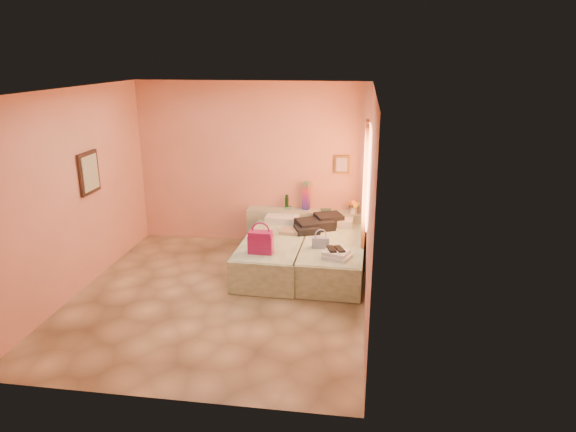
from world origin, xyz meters
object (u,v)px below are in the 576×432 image
(green_book, at_px, (326,210))
(magenta_handbag, at_px, (261,242))
(headboard_ledge, at_px, (306,228))
(towel_stack, at_px, (337,255))
(bed_left, at_px, (275,254))
(blue_handbag, at_px, (321,242))
(water_bottle, at_px, (287,202))
(bed_right, at_px, (333,257))
(flower_vase, at_px, (354,206))

(green_book, distance_m, magenta_handbag, 1.85)
(headboard_ledge, distance_m, towel_stack, 1.83)
(bed_left, distance_m, towel_stack, 1.23)
(green_book, bearing_deg, magenta_handbag, -125.11)
(bed_left, height_order, blue_handbag, blue_handbag)
(towel_stack, bearing_deg, water_bottle, 118.84)
(green_book, bearing_deg, towel_stack, -89.77)
(headboard_ledge, distance_m, green_book, 0.48)
(magenta_handbag, bearing_deg, green_book, 65.12)
(blue_handbag, bearing_deg, green_book, 85.99)
(bed_right, relative_size, water_bottle, 8.45)
(bed_left, distance_m, bed_right, 0.90)
(bed_left, bearing_deg, towel_stack, -31.52)
(flower_vase, xyz_separation_m, towel_stack, (-0.18, -1.64, -0.23))
(bed_left, height_order, magenta_handbag, magenta_handbag)
(water_bottle, bearing_deg, bed_left, -91.24)
(water_bottle, bearing_deg, green_book, -4.12)
(flower_vase, bearing_deg, bed_left, -140.01)
(headboard_ledge, height_order, green_book, green_book)
(bed_left, distance_m, magenta_handbag, 0.73)
(flower_vase, distance_m, towel_stack, 1.67)
(headboard_ledge, distance_m, magenta_handbag, 1.75)
(magenta_handbag, bearing_deg, towel_stack, -1.83)
(green_book, bearing_deg, flower_vase, -18.48)
(bed_left, bearing_deg, magenta_handbag, -97.53)
(headboard_ledge, xyz_separation_m, blue_handbag, (0.36, -1.33, 0.26))
(blue_handbag, bearing_deg, flower_vase, 65.58)
(headboard_ledge, height_order, bed_left, headboard_ledge)
(flower_vase, bearing_deg, magenta_handbag, -128.79)
(flower_vase, relative_size, towel_stack, 0.77)
(bed_left, bearing_deg, water_bottle, 90.39)
(bed_right, relative_size, green_book, 11.37)
(magenta_handbag, xyz_separation_m, blue_handbag, (0.83, 0.32, -0.08))
(water_bottle, distance_m, blue_handbag, 1.58)
(water_bottle, bearing_deg, magenta_handbag, -94.02)
(towel_stack, bearing_deg, headboard_ledge, 110.12)
(headboard_ledge, xyz_separation_m, flower_vase, (0.81, -0.06, 0.46))
(magenta_handbag, bearing_deg, bed_right, 31.94)
(headboard_ledge, xyz_separation_m, green_book, (0.33, 0.02, 0.34))
(flower_vase, bearing_deg, blue_handbag, -109.47)
(headboard_ledge, xyz_separation_m, towel_stack, (0.62, -1.70, 0.23))
(flower_vase, bearing_deg, water_bottle, 173.81)
(blue_handbag, relative_size, towel_stack, 0.72)
(water_bottle, relative_size, flower_vase, 0.88)
(bed_left, xyz_separation_m, green_book, (0.71, 1.07, 0.41))
(water_bottle, xyz_separation_m, magenta_handbag, (-0.12, -1.72, -0.11))
(bed_left, relative_size, magenta_handbag, 5.74)
(headboard_ledge, relative_size, bed_right, 1.02)
(green_book, relative_size, blue_handbag, 0.70)
(flower_vase, distance_m, blue_handbag, 1.37)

